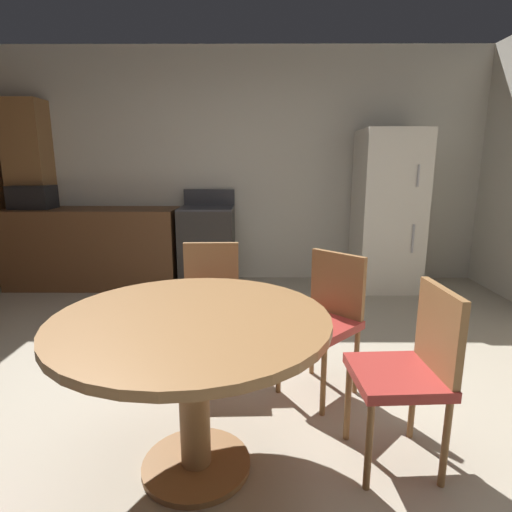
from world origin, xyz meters
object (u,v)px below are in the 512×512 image
Objects in this scene: chair_east at (412,365)px; chair_north at (211,299)px; oven_range at (208,246)px; dining_table at (192,349)px; microwave at (33,197)px; chair_northeast at (325,314)px; refrigerator at (388,211)px.

chair_north is at bearing -45.63° from chair_east.
dining_table is at bearing -84.38° from oven_range.
chair_north is at bearing -41.66° from microwave.
dining_table is 1.40× the size of chair_northeast.
chair_east is (-0.74, -2.86, -0.38)m from refrigerator.
chair_east is (1.03, -0.94, 0.00)m from chair_north.
dining_table is 1.01m from chair_north.
microwave is 0.51× the size of chair_north.
dining_table is at bearing 0.00° from chair_northeast.
refrigerator is 2.98m from chair_east.
microwave reaches higher than chair_east.
chair_northeast is at bearing -37.44° from microwave.
dining_table is 1.40× the size of chair_east.
chair_east is at bearing -104.40° from refrigerator.
chair_east is (3.25, -2.92, -0.53)m from microwave.
dining_table is 1.40× the size of chair_north.
oven_range reaches higher than chair_east.
oven_range is at bearing 178.48° from refrigerator.
chair_north is 0.79m from chair_northeast.
refrigerator is (2.03, -0.05, 0.41)m from oven_range.
oven_range reaches higher than chair_north.
refrigerator reaches higher than chair_north.
chair_north is (0.26, -1.97, 0.03)m from oven_range.
oven_range is 2.50× the size of microwave.
refrigerator is at bearing 135.47° from chair_north.
refrigerator is 1.45× the size of dining_table.
chair_north is (2.22, -1.97, -0.53)m from microwave.
chair_north is at bearing -66.60° from chair_northeast.
chair_northeast is at bearing 66.60° from chair_north.
chair_northeast is (2.95, -2.26, -0.53)m from microwave.
chair_northeast reaches higher than dining_table.
chair_northeast is (-1.03, -2.21, -0.38)m from refrigerator.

